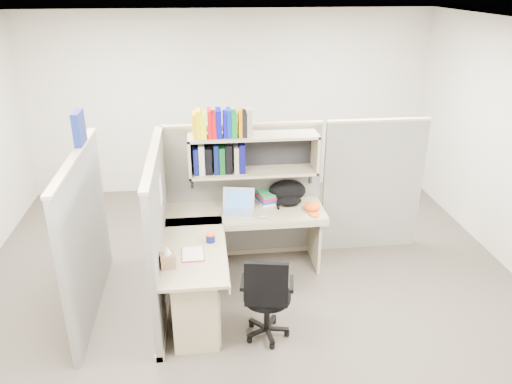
{
  "coord_description": "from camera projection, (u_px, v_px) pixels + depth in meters",
  "views": [
    {
      "loc": [
        -0.45,
        -4.38,
        3.12
      ],
      "look_at": [
        0.08,
        0.25,
        1.09
      ],
      "focal_mm": 35.0,
      "sensor_mm": 36.0,
      "label": 1
    }
  ],
  "objects": [
    {
      "name": "cubicle",
      "position": [
        212.0,
        202.0,
        5.29
      ],
      "size": [
        3.79,
        1.84,
        1.95
      ],
      "color": "#5D5E59",
      "rests_on": "ground"
    },
    {
      "name": "tissue_box",
      "position": [
        167.0,
        256.0,
        4.41
      ],
      "size": [
        0.15,
        0.15,
        0.2
      ],
      "primitive_type": null,
      "rotation": [
        0.0,
        0.0,
        0.19
      ],
      "color": "#9B7558",
      "rests_on": "desk"
    },
    {
      "name": "room_shell",
      "position": [
        251.0,
        151.0,
        4.63
      ],
      "size": [
        6.0,
        6.0,
        6.0
      ],
      "color": "#B4AFA3",
      "rests_on": "ground"
    },
    {
      "name": "snack_canister",
      "position": [
        210.0,
        237.0,
        4.84
      ],
      "size": [
        0.09,
        0.09,
        0.09
      ],
      "color": "#0F1358",
      "rests_on": "desk"
    },
    {
      "name": "paper_cup",
      "position": [
        243.0,
        202.0,
        5.58
      ],
      "size": [
        0.09,
        0.09,
        0.11
      ],
      "primitive_type": "cylinder",
      "rotation": [
        0.0,
        0.0,
        -0.29
      ],
      "color": "silver",
      "rests_on": "desk"
    },
    {
      "name": "backpack",
      "position": [
        288.0,
        193.0,
        5.64
      ],
      "size": [
        0.51,
        0.44,
        0.25
      ],
      "primitive_type": null,
      "rotation": [
        0.0,
        0.0,
        -0.31
      ],
      "color": "black",
      "rests_on": "desk"
    },
    {
      "name": "loose_paper",
      "position": [
        193.0,
        254.0,
        4.65
      ],
      "size": [
        0.2,
        0.26,
        0.0
      ],
      "primitive_type": null,
      "rotation": [
        0.0,
        0.0,
        0.03
      ],
      "color": "silver",
      "rests_on": "desk"
    },
    {
      "name": "book_stack",
      "position": [
        266.0,
        197.0,
        5.68
      ],
      "size": [
        0.25,
        0.3,
        0.12
      ],
      "primitive_type": null,
      "rotation": [
        0.0,
        0.0,
        0.3
      ],
      "color": "gray",
      "rests_on": "desk"
    },
    {
      "name": "mouse",
      "position": [
        262.0,
        217.0,
        5.33
      ],
      "size": [
        0.1,
        0.08,
        0.03
      ],
      "primitive_type": "ellipsoid",
      "rotation": [
        0.0,
        0.0,
        0.28
      ],
      "color": "#809BB5",
      "rests_on": "desk"
    },
    {
      "name": "orange_cap",
      "position": [
        312.0,
        206.0,
        5.49
      ],
      "size": [
        0.18,
        0.21,
        0.1
      ],
      "primitive_type": null,
      "rotation": [
        0.0,
        0.0,
        0.02
      ],
      "color": "#EE5514",
      "rests_on": "desk"
    },
    {
      "name": "laptop",
      "position": [
        237.0,
        202.0,
        5.41
      ],
      "size": [
        0.41,
        0.41,
        0.25
      ],
      "primitive_type": null,
      "rotation": [
        0.0,
        0.0,
        -0.19
      ],
      "color": "silver",
      "rests_on": "desk"
    },
    {
      "name": "task_chair",
      "position": [
        267.0,
        310.0,
        4.53
      ],
      "size": [
        0.51,
        0.47,
        0.92
      ],
      "color": "black",
      "rests_on": "ground"
    },
    {
      "name": "ground",
      "position": [
        251.0,
        296.0,
        5.28
      ],
      "size": [
        6.0,
        6.0,
        0.0
      ],
      "primitive_type": "plane",
      "color": "#37332A",
      "rests_on": "ground"
    },
    {
      "name": "desk",
      "position": [
        212.0,
        278.0,
        4.8
      ],
      "size": [
        1.74,
        1.75,
        0.73
      ],
      "color": "gray",
      "rests_on": "ground"
    }
  ]
}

